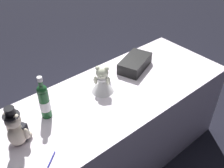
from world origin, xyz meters
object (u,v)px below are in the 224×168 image
Objects in this scene: teddy_bear_bride at (103,80)px; champagne_bottle at (44,101)px; signing_pen at (50,162)px; gift_case_black at (135,63)px; teddy_bear_groom at (16,129)px.

champagne_bottle is (0.50, -0.02, 0.05)m from teddy_bear_bride.
teddy_bear_bride is 2.03× the size of signing_pen.
teddy_bear_bride is 0.61× the size of gift_case_black.
teddy_bear_groom is 0.29m from signing_pen.
signing_pen is at bearing 105.06° from teddy_bear_groom.
teddy_bear_bride is 0.42m from gift_case_black.
champagne_bottle is at bearing -2.22° from teddy_bear_bride.
teddy_bear_groom is 0.89× the size of champagne_bottle.
teddy_bear_groom is 0.75m from teddy_bear_bride.
teddy_bear_groom is at bearing 6.51° from teddy_bear_bride.
gift_case_black is (-0.41, -0.06, -0.05)m from teddy_bear_bride.
signing_pen is at bearing 63.79° from champagne_bottle.
signing_pen is at bearing 27.09° from teddy_bear_bride.
teddy_bear_groom is at bearing -74.94° from signing_pen.
champagne_bottle reaches higher than gift_case_black.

